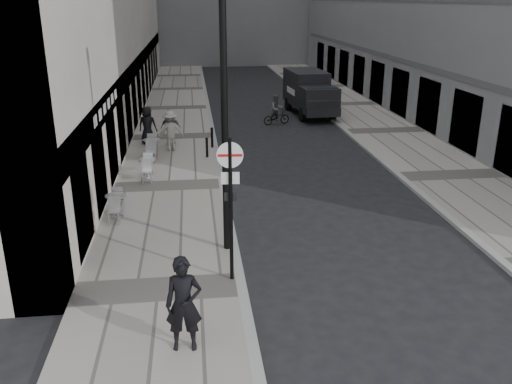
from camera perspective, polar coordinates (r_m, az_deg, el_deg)
ground at (r=11.16m, az=-0.23°, el=-16.96°), size 120.00×120.00×0.00m
sidewalk at (r=27.71m, az=-8.67°, el=5.71°), size 4.00×60.00×0.12m
far_sidewalk at (r=29.45m, az=13.36°, el=6.24°), size 4.00×60.00×0.12m
walking_man at (r=10.76m, az=-7.61°, el=-11.63°), size 0.74×0.50×1.96m
sign_post at (r=12.66m, az=-2.70°, el=0.08°), size 0.62×0.11×3.58m
lamppost at (r=13.92m, az=-3.35°, el=8.96°), size 0.32×0.32×7.11m
bollard_near at (r=23.71m, az=-5.19°, el=4.64°), size 0.11×0.11×0.81m
bollard_far at (r=25.25m, az=-4.65°, el=5.68°), size 0.12×0.12×0.88m
panel_van at (r=33.09m, az=5.61°, el=10.55°), size 2.38×5.55×2.55m
cyclist at (r=30.43m, az=2.16°, el=8.33°), size 1.64×0.98×1.68m
pedestrian_a at (r=26.00m, az=-8.96°, el=6.72°), size 0.97×0.48×1.60m
pedestrian_b at (r=24.85m, az=-9.00°, el=6.37°), size 1.29×0.91×1.81m
pedestrian_c at (r=26.24m, az=-11.35°, el=6.91°), size 0.98×0.75×1.79m
cafe_table_near at (r=17.63m, az=-14.49°, el=-1.23°), size 0.66×1.49×0.85m
cafe_table_mid at (r=21.26m, az=-11.32°, el=2.65°), size 0.68×1.53×0.87m
cafe_table_far at (r=23.76m, az=-10.91°, el=4.63°), size 0.77×1.74×0.99m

